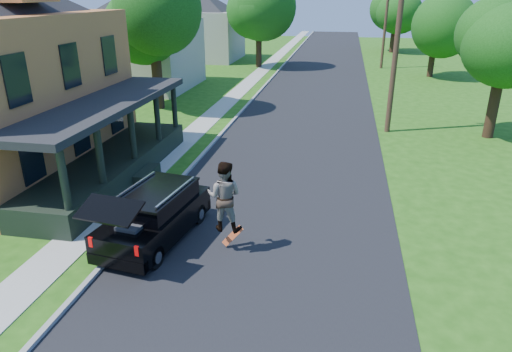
% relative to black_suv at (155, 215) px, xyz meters
% --- Properties ---
extents(ground, '(140.00, 140.00, 0.00)m').
position_rel_black_suv_xyz_m(ground, '(3.20, -1.69, -0.80)').
color(ground, '#205210').
rests_on(ground, ground).
extents(street, '(8.00, 120.00, 0.02)m').
position_rel_black_suv_xyz_m(street, '(3.20, 18.31, -0.80)').
color(street, black).
rests_on(street, ground).
extents(curb, '(0.15, 120.00, 0.12)m').
position_rel_black_suv_xyz_m(curb, '(-0.85, 18.31, -0.80)').
color(curb, gray).
rests_on(curb, ground).
extents(sidewalk, '(1.30, 120.00, 0.03)m').
position_rel_black_suv_xyz_m(sidewalk, '(-2.40, 18.31, -0.80)').
color(sidewalk, '#9F9E97').
rests_on(sidewalk, ground).
extents(front_walk, '(6.50, 1.20, 0.03)m').
position_rel_black_suv_xyz_m(front_walk, '(-6.30, 4.31, -0.80)').
color(front_walk, '#9F9E97').
rests_on(front_walk, ground).
extents(neighbor_house_mid, '(12.78, 12.78, 8.30)m').
position_rel_black_suv_xyz_m(neighbor_house_mid, '(-10.30, 22.31, 3.39)').
color(neighbor_house_mid, '#AEA89A').
rests_on(neighbor_house_mid, ground).
extents(neighbor_house_far, '(12.78, 12.78, 8.30)m').
position_rel_black_suv_xyz_m(neighbor_house_far, '(-10.30, 38.31, 3.39)').
color(neighbor_house_far, '#AEA89A').
rests_on(neighbor_house_far, ground).
extents(black_suv, '(2.28, 4.68, 2.10)m').
position_rel_black_suv_xyz_m(black_suv, '(0.00, 0.00, 0.00)').
color(black_suv, black).
rests_on(black_suv, ground).
extents(skateboarder, '(1.00, 0.79, 2.03)m').
position_rel_black_suv_xyz_m(skateboarder, '(2.20, -0.19, 0.89)').
color(skateboarder, black).
rests_on(skateboarder, ground).
extents(skateboard, '(0.61, 0.38, 0.58)m').
position_rel_black_suv_xyz_m(skateboard, '(2.37, 0.01, -0.46)').
color(skateboard, '#C03F10').
rests_on(skateboard, ground).
extents(tree_left_mid, '(7.63, 7.25, 8.70)m').
position_rel_black_suv_xyz_m(tree_left_mid, '(-6.33, 15.86, 4.80)').
color(tree_left_mid, black).
rests_on(tree_left_mid, ground).
extents(tree_left_far, '(7.40, 7.21, 9.07)m').
position_rel_black_suv_xyz_m(tree_left_far, '(-3.17, 33.95, 4.89)').
color(tree_left_far, black).
rests_on(tree_left_far, ground).
extents(tree_right_near, '(4.56, 4.34, 7.04)m').
position_rel_black_suv_xyz_m(tree_right_near, '(12.67, 13.08, 3.94)').
color(tree_right_near, black).
rests_on(tree_right_near, ground).
extents(tree_right_mid, '(6.24, 6.40, 7.61)m').
position_rel_black_suv_xyz_m(tree_right_mid, '(12.63, 31.39, 4.13)').
color(tree_right_mid, black).
rests_on(tree_right_mid, ground).
extents(tree_right_far, '(6.86, 6.54, 8.36)m').
position_rel_black_suv_xyz_m(tree_right_far, '(10.73, 48.55, 4.70)').
color(tree_right_far, black).
rests_on(tree_right_far, ground).
extents(utility_pole_near, '(1.71, 0.43, 10.32)m').
position_rel_black_suv_xyz_m(utility_pole_near, '(7.70, 13.11, 4.51)').
color(utility_pole_near, '#3D2A1C').
rests_on(utility_pole_near, ground).
extents(utility_pole_far, '(1.64, 0.31, 9.19)m').
position_rel_black_suv_xyz_m(utility_pole_far, '(8.75, 35.43, 3.94)').
color(utility_pole_far, '#3D2A1C').
rests_on(utility_pole_far, ground).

